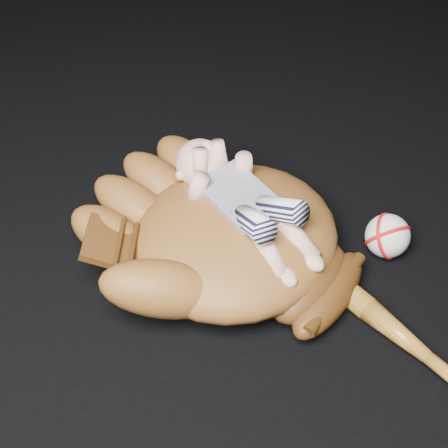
# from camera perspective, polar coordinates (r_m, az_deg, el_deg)

# --- Properties ---
(baseball_glove) EXTENTS (0.63, 0.66, 0.17)m
(baseball_glove) POSITION_cam_1_polar(r_m,az_deg,el_deg) (1.07, 1.06, -0.45)
(baseball_glove) COLOR brown
(baseball_glove) RESTS_ON ground
(newborn_baby) EXTENTS (0.16, 0.34, 0.14)m
(newborn_baby) POSITION_cam_1_polar(r_m,az_deg,el_deg) (1.04, 2.24, 1.84)
(newborn_baby) COLOR #DEA48F
(newborn_baby) RESTS_ON baseball_glove
(baseball_bat) EXTENTS (0.07, 0.44, 0.04)m
(baseball_bat) POSITION_cam_1_polar(r_m,az_deg,el_deg) (1.05, 14.10, -8.42)
(baseball_bat) COLOR #965E1D
(baseball_bat) RESTS_ON ground
(baseball) EXTENTS (0.09, 0.09, 0.08)m
(baseball) POSITION_cam_1_polar(r_m,az_deg,el_deg) (1.15, 14.73, -1.06)
(baseball) COLOR silver
(baseball) RESTS_ON ground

